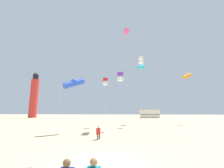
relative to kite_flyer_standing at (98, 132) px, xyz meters
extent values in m
plane|color=#CCB584|center=(1.06, -5.87, -0.61)|extent=(200.00, 200.00, 0.00)
sphere|color=brown|center=(0.73, -9.19, 0.45)|extent=(0.20, 0.20, 0.20)
sphere|color=#9E704C|center=(1.38, -9.06, 0.45)|extent=(0.20, 0.20, 0.20)
cube|color=red|center=(0.00, -0.08, 0.07)|extent=(0.35, 0.24, 0.52)
sphere|color=beige|center=(0.00, -0.08, 0.45)|extent=(0.20, 0.20, 0.20)
cylinder|color=#2D2D38|center=(0.07, 0.10, -0.17)|extent=(0.15, 0.37, 0.13)
cylinder|color=#2D2D38|center=(0.07, 0.26, -0.40)|extent=(0.11, 0.11, 0.42)
cylinder|color=#2D2D38|center=(-0.08, 0.09, -0.17)|extent=(0.15, 0.37, 0.13)
cylinder|color=#2D2D38|center=(-0.09, 0.25, -0.40)|extent=(0.11, 0.11, 0.42)
cylinder|color=silver|center=(13.61, 16.43, 3.98)|extent=(1.83, 2.16, 9.18)
cylinder|color=orange|center=(14.68, 17.34, 8.56)|extent=(2.36, 2.15, 1.48)
sphere|color=orange|center=(14.68, 17.34, 8.71)|extent=(0.76, 0.76, 0.76)
cylinder|color=silver|center=(1.21, 5.30, 2.78)|extent=(2.17, 1.07, 6.80)
cube|color=purple|center=(1.74, 6.38, 6.53)|extent=(0.82, 0.82, 0.44)
cube|color=white|center=(1.74, 6.38, 5.83)|extent=(0.82, 0.82, 0.44)
cylinder|color=silver|center=(-4.36, 2.49, 2.10)|extent=(1.87, 1.86, 5.42)
cylinder|color=blue|center=(-3.43, 3.41, 4.80)|extent=(2.26, 2.26, 1.48)
sphere|color=blue|center=(-3.43, 3.41, 4.95)|extent=(0.76, 0.76, 0.76)
cylinder|color=silver|center=(-0.90, 8.93, 2.84)|extent=(2.53, 0.39, 6.91)
cube|color=red|center=(-0.71, 10.19, 6.64)|extent=(0.82, 0.82, 0.44)
cube|color=white|center=(-0.71, 10.19, 5.94)|extent=(0.82, 0.82, 0.44)
cylinder|color=silver|center=(5.61, 10.18, 4.80)|extent=(3.36, 1.01, 10.84)
cube|color=white|center=(5.11, 11.85, 10.57)|extent=(0.82, 0.82, 0.44)
cube|color=white|center=(5.11, 11.85, 9.87)|extent=(0.82, 0.82, 0.44)
cylinder|color=silver|center=(2.67, 7.42, 6.31)|extent=(0.65, 0.03, 13.85)
cylinder|color=#E54C8C|center=(2.68, 7.74, 13.24)|extent=(0.76, 2.51, 1.48)
sphere|color=#E54C8C|center=(2.68, 7.74, 13.39)|extent=(0.76, 0.76, 0.76)
cylinder|color=silver|center=(5.23, 15.82, 4.90)|extent=(1.58, 0.97, 11.03)
cylinder|color=#1EB2D1|center=(5.70, 16.60, 10.42)|extent=(1.89, 2.50, 1.48)
sphere|color=#1EB2D1|center=(5.70, 16.60, 10.57)|extent=(0.76, 0.76, 0.76)
cylinder|color=red|center=(-30.88, 40.59, 6.39)|extent=(2.80, 2.80, 14.00)
cylinder|color=black|center=(-30.88, 40.59, 14.29)|extent=(2.00, 2.00, 1.80)
cone|color=black|center=(-30.88, 40.59, 15.69)|extent=(2.20, 2.20, 1.00)
cube|color=beige|center=(10.86, 40.75, 0.79)|extent=(6.56, 2.78, 2.80)
cube|color=#4C608C|center=(10.86, 40.75, 0.65)|extent=(6.60, 2.82, 0.24)
camera|label=1|loc=(2.17, -13.18, 1.72)|focal=24.53mm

